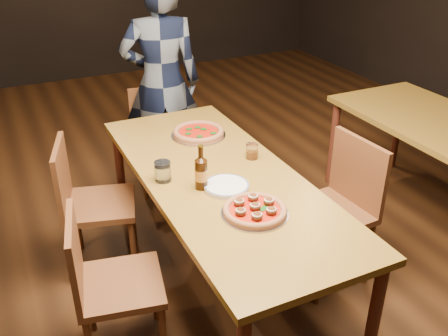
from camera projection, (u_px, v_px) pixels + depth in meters
name	position (u px, v px, depth m)	size (l,w,h in m)	color
ground	(221.00, 281.00, 3.09)	(9.00, 9.00, 0.00)	black
table_main	(220.00, 187.00, 2.77)	(0.80, 2.00, 0.75)	brown
chair_main_nw	(120.00, 284.00, 2.43)	(0.41, 0.41, 0.87)	brown
chair_main_sw	(100.00, 204.00, 3.05)	(0.42, 0.42, 0.90)	brown
chair_main_e	(328.00, 212.00, 2.93)	(0.44, 0.44, 0.93)	brown
chair_end	(159.00, 140.00, 3.95)	(0.39, 0.39, 0.83)	brown
pizza_meatball	(255.00, 210.00, 2.39)	(0.33, 0.33, 0.06)	#B7B7BF
pizza_margherita	(198.00, 132.00, 3.20)	(0.35, 0.35, 0.05)	#B7B7BF
plate_stack	(226.00, 186.00, 2.61)	(0.24, 0.24, 0.02)	white
beer_bottle	(201.00, 173.00, 2.58)	(0.07, 0.07, 0.24)	black
water_glass	(163.00, 171.00, 2.67)	(0.09, 0.09, 0.11)	white
amber_glass	(252.00, 151.00, 2.91)	(0.07, 0.07, 0.09)	#904810
diner	(162.00, 83.00, 3.85)	(0.61, 0.40, 1.69)	black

